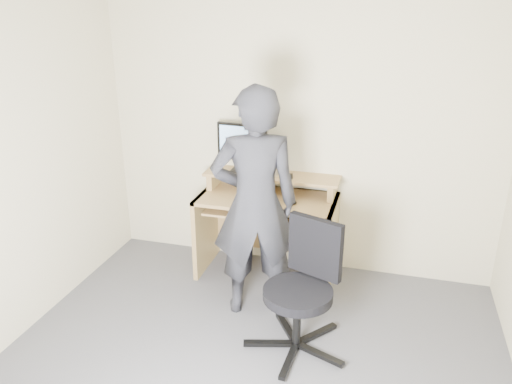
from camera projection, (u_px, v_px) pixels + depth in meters
The scene contains 12 objects.
back_wall at pixel (298, 134), 4.36m from camera, with size 3.50×0.02×2.50m, color beige.
desk at pixel (269, 215), 4.47m from camera, with size 1.20×0.60×0.91m.
monitor at pixel (242, 143), 4.39m from camera, with size 0.46×0.13×0.44m.
external_drive at pixel (274, 163), 4.37m from camera, with size 0.07×0.13×0.20m, color black.
travel_mug at pixel (274, 165), 4.35m from camera, with size 0.08×0.08×0.19m, color silver.
smartphone at pixel (289, 176), 4.35m from camera, with size 0.07×0.13×0.01m, color black.
charger at pixel (240, 172), 4.41m from camera, with size 0.04×0.04×0.04m, color black.
headphones at pixel (249, 168), 4.54m from camera, with size 0.16×0.16×0.02m, color silver.
keyboard at pixel (269, 211), 4.26m from camera, with size 0.46×0.18×0.03m, color black.
mouse at pixel (291, 202), 4.17m from camera, with size 0.10×0.06×0.04m, color black.
office_chair at pixel (304, 283), 3.48m from camera, with size 0.74×0.71×0.92m.
person at pixel (255, 205), 3.76m from camera, with size 0.66×0.43×1.82m, color black.
Camera 1 is at (0.79, -2.44, 2.36)m, focal length 35.00 mm.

